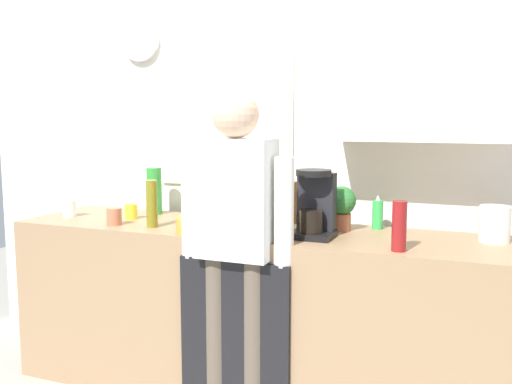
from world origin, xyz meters
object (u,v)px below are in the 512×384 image
object	(u,v)px
mixing_bowl	(198,225)
storage_canister	(495,224)
person_at_sink	(236,230)
cup_white_mug	(69,208)
bottle_olive_oil	(152,204)
cup_yellow_cup	(131,211)
bottle_clear_soda	(154,191)
bottle_red_vinegar	(399,226)
potted_plant	(341,205)
dish_soap	(378,214)
bottle_amber_beer	(292,202)
bottle_dark_sauce	(260,209)
coffee_maker	(315,207)
cup_terracotta_mug	(114,217)

from	to	relation	value
mixing_bowl	storage_canister	distance (m)	1.42
person_at_sink	mixing_bowl	bearing A→B (deg)	160.40
cup_white_mug	storage_canister	bearing A→B (deg)	4.86
bottle_olive_oil	cup_yellow_cup	distance (m)	0.31
bottle_clear_soda	cup_white_mug	size ratio (longest dim) A/B	2.95
bottle_red_vinegar	potted_plant	distance (m)	0.49
cup_white_mug	potted_plant	size ratio (longest dim) A/B	0.41
mixing_bowl	dish_soap	size ratio (longest dim) A/B	1.22
bottle_amber_beer	dish_soap	size ratio (longest dim) A/B	1.28
bottle_dark_sauce	potted_plant	distance (m)	0.44
bottle_olive_oil	bottle_amber_beer	bearing A→B (deg)	31.30
bottle_red_vinegar	bottle_dark_sauce	bearing A→B (deg)	156.86
bottle_dark_sauce	potted_plant	bearing A→B (deg)	1.93
coffee_maker	storage_canister	xyz separation A→B (m)	(0.81, 0.20, -0.06)
coffee_maker	mixing_bowl	world-z (taller)	coffee_maker
storage_canister	person_at_sink	bearing A→B (deg)	-159.30
coffee_maker	bottle_amber_beer	bearing A→B (deg)	125.89
dish_soap	storage_canister	world-z (taller)	dish_soap
bottle_olive_oil	cup_terracotta_mug	distance (m)	0.24
bottle_amber_beer	cup_white_mug	bearing A→B (deg)	-166.75
bottle_dark_sauce	potted_plant	world-z (taller)	potted_plant
bottle_olive_oil	cup_yellow_cup	world-z (taller)	bottle_olive_oil
cup_white_mug	mixing_bowl	distance (m)	0.93
cup_white_mug	bottle_clear_soda	bearing A→B (deg)	32.90
bottle_amber_beer	bottle_clear_soda	xyz separation A→B (m)	(-0.86, -0.03, 0.03)
mixing_bowl	dish_soap	world-z (taller)	dish_soap
bottle_olive_oil	potted_plant	xyz separation A→B (m)	(0.95, 0.28, 0.01)
bottle_amber_beer	cup_terracotta_mug	distance (m)	0.97
potted_plant	person_at_sink	world-z (taller)	person_at_sink
cup_white_mug	cup_yellow_cup	world-z (taller)	cup_white_mug
bottle_red_vinegar	bottle_clear_soda	size ratio (longest dim) A/B	0.79
bottle_dark_sauce	cup_yellow_cup	xyz separation A→B (m)	(-0.76, -0.10, -0.05)
cup_white_mug	cup_terracotta_mug	size ratio (longest dim) A/B	1.03
mixing_bowl	storage_canister	size ratio (longest dim) A/B	1.29
coffee_maker	bottle_red_vinegar	bearing A→B (deg)	-20.10
cup_white_mug	dish_soap	bearing A→B (deg)	9.94
mixing_bowl	dish_soap	distance (m)	0.93
bottle_olive_oil	bottle_dark_sauce	bearing A→B (deg)	27.84
bottle_clear_soda	bottle_dark_sauce	bearing A→B (deg)	-7.24
potted_plant	storage_canister	xyz separation A→B (m)	(0.73, 0.01, -0.05)
bottle_clear_soda	mixing_bowl	bearing A→B (deg)	-38.74
coffee_maker	storage_canister	distance (m)	0.84
coffee_maker	bottle_clear_soda	distance (m)	1.11
dish_soap	person_at_sink	size ratio (longest dim) A/B	0.11
bottle_red_vinegar	dish_soap	bearing A→B (deg)	110.75
cup_yellow_cup	dish_soap	distance (m)	1.38
cup_yellow_cup	bottle_olive_oil	bearing A→B (deg)	-33.93
bottle_olive_oil	bottle_clear_soda	world-z (taller)	bottle_clear_soda
bottle_clear_soda	person_at_sink	xyz separation A→B (m)	(0.76, -0.50, -0.09)
bottle_red_vinegar	dish_soap	xyz separation A→B (m)	(-0.18, 0.46, -0.03)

